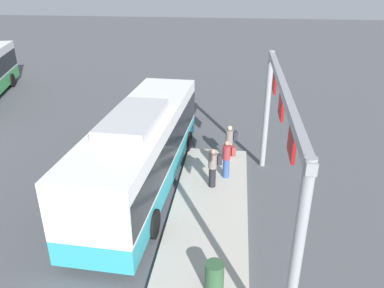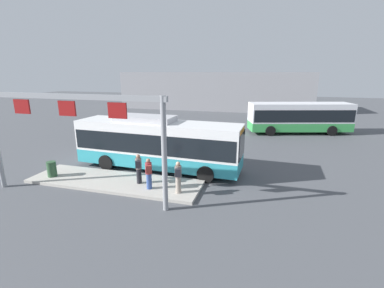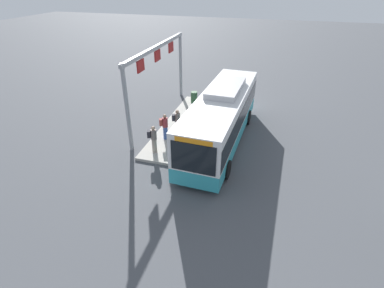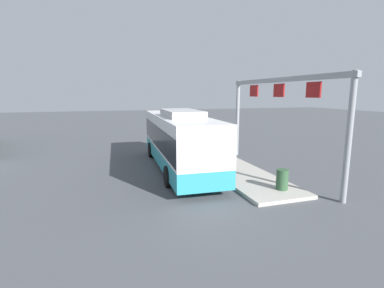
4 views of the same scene
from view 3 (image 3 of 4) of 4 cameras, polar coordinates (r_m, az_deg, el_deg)
name	(u,v)px [view 3 (image 3 of 4)]	position (r m, az deg, el deg)	size (l,w,h in m)	color
ground_plane	(220,142)	(18.36, 5.55, 0.46)	(120.00, 120.00, 0.00)	#4C4F54
platform_curb	(185,124)	(20.24, -1.41, 3.88)	(10.00, 2.80, 0.16)	#B2ADA3
bus_main	(222,116)	(17.53, 5.85, 5.60)	(10.76, 3.03, 3.46)	teal
person_boarding	(153,138)	(16.65, -7.64, 1.10)	(0.44, 0.58, 1.67)	gray
person_waiting_near	(165,126)	(17.95, -5.41, 3.54)	(0.51, 0.60, 1.67)	#334C8C
person_waiting_mid	(177,121)	(18.48, -2.98, 4.47)	(0.49, 0.60, 1.67)	black
platform_sign_gantry	(158,66)	(20.33, -6.71, 15.01)	(9.92, 0.24, 5.20)	gray
trash_bin	(194,97)	(23.52, 0.41, 9.22)	(0.52, 0.52, 0.90)	#2D5133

